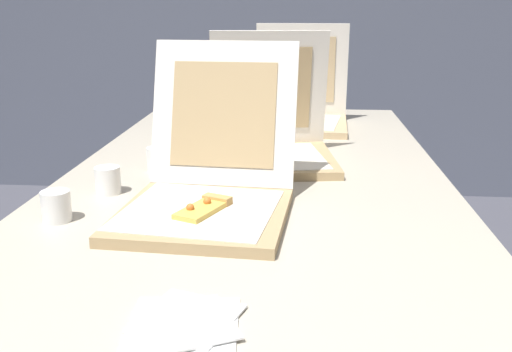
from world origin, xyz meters
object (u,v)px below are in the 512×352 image
(napkin_pile, at_px, (185,322))
(pizza_box_middle, at_px, (271,143))
(cup_white_near_left, at_px, (56,206))
(cup_white_far, at_px, (182,143))
(cup_white_near_center, at_px, (108,180))
(cup_white_mid, at_px, (158,159))
(pizza_box_back, at_px, (299,112))
(table, at_px, (253,199))
(pizza_box_front, at_px, (208,190))

(napkin_pile, bearing_deg, pizza_box_middle, 85.34)
(cup_white_near_left, distance_m, cup_white_far, 0.58)
(cup_white_near_left, height_order, cup_white_near_center, same)
(cup_white_mid, relative_size, napkin_pile, 0.35)
(cup_white_near_center, distance_m, cup_white_far, 0.39)
(cup_white_near_left, distance_m, napkin_pile, 0.50)
(cup_white_near_center, bearing_deg, cup_white_far, 76.19)
(pizza_box_back, height_order, cup_white_mid, pizza_box_back)
(table, bearing_deg, cup_white_near_left, -140.95)
(cup_white_near_left, bearing_deg, table, 39.05)
(cup_white_near_center, distance_m, cup_white_mid, 0.20)
(pizza_box_middle, xyz_separation_m, cup_white_near_left, (-0.41, -0.49, -0.02))
(pizza_box_front, height_order, cup_white_far, pizza_box_front)
(table, xyz_separation_m, cup_white_near_left, (-0.37, -0.30, 0.08))
(pizza_box_back, relative_size, cup_white_far, 5.64)
(pizza_box_middle, bearing_deg, cup_white_mid, -164.67)
(pizza_box_back, bearing_deg, pizza_box_front, -98.67)
(pizza_box_middle, relative_size, cup_white_mid, 5.99)
(napkin_pile, bearing_deg, pizza_box_back, 83.87)
(pizza_box_back, bearing_deg, cup_white_far, -126.44)
(pizza_box_front, height_order, cup_white_mid, pizza_box_front)
(cup_white_near_center, bearing_deg, pizza_box_back, 61.46)
(pizza_box_front, relative_size, cup_white_far, 7.35)
(cup_white_near_left, relative_size, cup_white_far, 1.00)
(cup_white_far, distance_m, napkin_pile, 0.95)
(cup_white_near_left, distance_m, cup_white_mid, 0.39)
(pizza_box_back, bearing_deg, napkin_pile, -93.37)
(cup_white_near_left, relative_size, cup_white_near_center, 1.00)
(pizza_box_front, bearing_deg, pizza_box_back, 82.83)
(pizza_box_middle, height_order, cup_white_far, pizza_box_middle)
(pizza_box_back, xyz_separation_m, cup_white_near_left, (-0.48, -0.98, -0.02))
(cup_white_near_center, bearing_deg, table, 20.20)
(table, xyz_separation_m, cup_white_mid, (-0.25, 0.07, 0.08))
(table, bearing_deg, cup_white_near_center, -159.80)
(pizza_box_middle, bearing_deg, pizza_box_front, -111.75)
(table, distance_m, cup_white_mid, 0.28)
(cup_white_near_center, relative_size, cup_white_mid, 1.00)
(table, relative_size, cup_white_near_left, 32.88)
(cup_white_near_center, xyz_separation_m, cup_white_mid, (0.07, 0.19, 0.00))
(table, bearing_deg, pizza_box_middle, 79.90)
(table, height_order, pizza_box_front, pizza_box_front)
(pizza_box_middle, xyz_separation_m, cup_white_mid, (-0.29, -0.12, -0.02))
(pizza_box_back, xyz_separation_m, cup_white_near_center, (-0.43, -0.80, -0.02))
(table, height_order, cup_white_far, cup_white_far)
(pizza_box_front, xyz_separation_m, cup_white_near_left, (-0.30, -0.07, -0.02))
(pizza_box_front, distance_m, cup_white_far, 0.52)
(cup_white_near_left, distance_m, cup_white_near_center, 0.19)
(pizza_box_middle, bearing_deg, cup_white_far, 158.49)
(pizza_box_middle, xyz_separation_m, napkin_pile, (-0.07, -0.86, -0.05))
(cup_white_near_center, bearing_deg, pizza_box_middle, 41.06)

